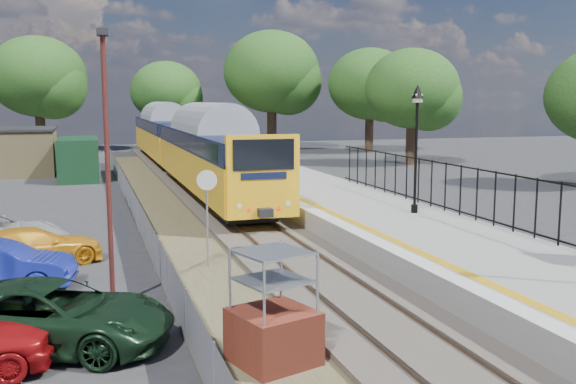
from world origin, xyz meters
name	(u,v)px	position (x,y,z in m)	size (l,w,h in m)	color
ground	(341,298)	(0.00, 0.00, 0.00)	(120.00, 120.00, 0.00)	#2D2D30
track_bed	(237,225)	(-0.47, 9.67, 0.09)	(5.90, 80.00, 0.29)	#473F38
platform	(364,217)	(4.20, 8.00, 0.45)	(5.00, 70.00, 0.90)	gray
platform_edge	(314,208)	(2.14, 8.00, 0.90)	(0.90, 70.00, 0.01)	silver
victorian_lamp_north	(417,119)	(5.30, 6.00, 4.30)	(0.44, 0.44, 4.60)	black
palisade_fence	(510,201)	(6.55, 2.24, 1.84)	(0.12, 26.00, 2.00)	black
wire_fence	(135,208)	(-4.20, 12.00, 0.60)	(0.06, 52.00, 1.20)	#999EA3
outbuilding	(8,153)	(-10.91, 31.21, 1.52)	(10.80, 10.10, 3.12)	tan
tree_line	(173,81)	(1.40, 42.00, 6.61)	(56.80, 43.80, 11.88)	#332319
train	(181,140)	(0.00, 27.81, 2.34)	(2.82, 40.83, 3.51)	yellow
brick_plinth	(273,310)	(-2.78, -3.45, 1.07)	(1.74, 1.74, 2.23)	maroon
speed_sign	(207,201)	(-2.68, 3.82, 2.02)	(0.57, 0.21, 2.94)	#999EA3
carpark_lamp	(107,151)	(-5.51, 1.03, 3.76)	(0.25, 0.50, 6.55)	#531F1B
car_green	(51,315)	(-6.78, -1.31, 0.68)	(2.24, 4.87, 1.35)	black
car_yellow	(34,247)	(-7.61, 5.68, 0.59)	(1.65, 4.06, 1.18)	orange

